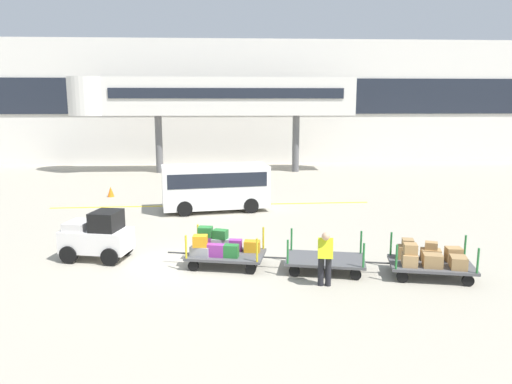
{
  "coord_description": "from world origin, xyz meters",
  "views": [
    {
      "loc": [
        1.13,
        -14.36,
        4.92
      ],
      "look_at": [
        2.07,
        3.46,
        1.6
      ],
      "focal_mm": 33.74,
      "sensor_mm": 36.0,
      "label": 1
    }
  ],
  "objects_px": {
    "safety_cone_near": "(111,192)",
    "baggage_handler": "(325,256)",
    "baggage_tug": "(97,236)",
    "baggage_cart_lead": "(221,248)",
    "baggage_cart_middle": "(325,260)",
    "baggage_cart_tail": "(429,259)",
    "shuttle_van": "(215,184)"
  },
  "relations": [
    {
      "from": "baggage_cart_lead",
      "to": "baggage_cart_tail",
      "type": "distance_m",
      "value": 6.1
    },
    {
      "from": "baggage_cart_lead",
      "to": "baggage_handler",
      "type": "bearing_deg",
      "value": -33.53
    },
    {
      "from": "baggage_cart_lead",
      "to": "safety_cone_near",
      "type": "distance_m",
      "value": 12.81
    },
    {
      "from": "baggage_handler",
      "to": "baggage_cart_middle",
      "type": "bearing_deg",
      "value": 78.55
    },
    {
      "from": "baggage_handler",
      "to": "shuttle_van",
      "type": "bearing_deg",
      "value": 108.65
    },
    {
      "from": "baggage_handler",
      "to": "shuttle_van",
      "type": "relative_size",
      "value": 0.31
    },
    {
      "from": "shuttle_van",
      "to": "safety_cone_near",
      "type": "height_order",
      "value": "shuttle_van"
    },
    {
      "from": "baggage_cart_middle",
      "to": "safety_cone_near",
      "type": "xyz_separation_m",
      "value": [
        -9.14,
        11.96,
        -0.07
      ]
    },
    {
      "from": "baggage_cart_tail",
      "to": "shuttle_van",
      "type": "height_order",
      "value": "shuttle_van"
    },
    {
      "from": "safety_cone_near",
      "to": "baggage_handler",
      "type": "bearing_deg",
      "value": -55.95
    },
    {
      "from": "shuttle_van",
      "to": "baggage_handler",
      "type": "bearing_deg",
      "value": -71.35
    },
    {
      "from": "baggage_cart_tail",
      "to": "shuttle_van",
      "type": "bearing_deg",
      "value": 125.32
    },
    {
      "from": "baggage_tug",
      "to": "shuttle_van",
      "type": "xyz_separation_m",
      "value": [
        3.52,
        6.9,
        0.48
      ]
    },
    {
      "from": "baggage_tug",
      "to": "baggage_cart_tail",
      "type": "relative_size",
      "value": 0.74
    },
    {
      "from": "baggage_tug",
      "to": "baggage_cart_lead",
      "type": "distance_m",
      "value": 4.02
    },
    {
      "from": "baggage_cart_lead",
      "to": "baggage_cart_middle",
      "type": "xyz_separation_m",
      "value": [
        3.07,
        -0.68,
        -0.2
      ]
    },
    {
      "from": "baggage_cart_middle",
      "to": "baggage_cart_tail",
      "type": "distance_m",
      "value": 2.96
    },
    {
      "from": "baggage_tug",
      "to": "baggage_handler",
      "type": "bearing_deg",
      "value": -21.68
    },
    {
      "from": "baggage_cart_lead",
      "to": "baggage_cart_tail",
      "type": "bearing_deg",
      "value": -12.14
    },
    {
      "from": "baggage_cart_middle",
      "to": "safety_cone_near",
      "type": "bearing_deg",
      "value": 127.38
    },
    {
      "from": "baggage_cart_tail",
      "to": "safety_cone_near",
      "type": "distance_m",
      "value": 17.4
    },
    {
      "from": "baggage_cart_tail",
      "to": "safety_cone_near",
      "type": "bearing_deg",
      "value": 133.75
    },
    {
      "from": "baggage_cart_tail",
      "to": "safety_cone_near",
      "type": "height_order",
      "value": "baggage_cart_tail"
    },
    {
      "from": "baggage_cart_lead",
      "to": "baggage_cart_tail",
      "type": "xyz_separation_m",
      "value": [
        5.97,
        -1.28,
        -0.02
      ]
    },
    {
      "from": "baggage_handler",
      "to": "safety_cone_near",
      "type": "distance_m",
      "value": 15.89
    },
    {
      "from": "baggage_tug",
      "to": "baggage_handler",
      "type": "distance_m",
      "value": 7.27
    },
    {
      "from": "shuttle_van",
      "to": "safety_cone_near",
      "type": "distance_m",
      "value": 6.76
    },
    {
      "from": "baggage_cart_lead",
      "to": "baggage_handler",
      "type": "relative_size",
      "value": 1.97
    },
    {
      "from": "baggage_tug",
      "to": "safety_cone_near",
      "type": "bearing_deg",
      "value": 101.53
    },
    {
      "from": "baggage_cart_middle",
      "to": "baggage_cart_tail",
      "type": "xyz_separation_m",
      "value": [
        2.89,
        -0.61,
        0.18
      ]
    },
    {
      "from": "baggage_cart_tail",
      "to": "shuttle_van",
      "type": "relative_size",
      "value": 0.61
    },
    {
      "from": "baggage_cart_tail",
      "to": "baggage_handler",
      "type": "relative_size",
      "value": 1.97
    }
  ]
}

